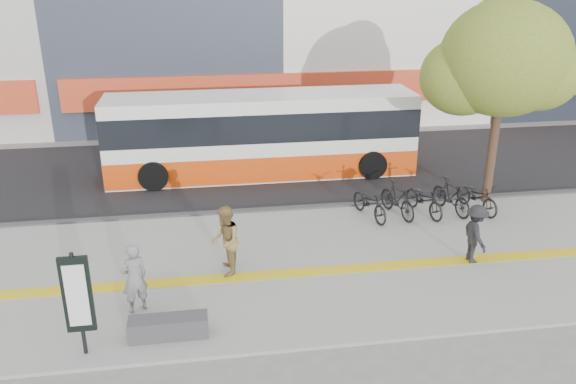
{
  "coord_description": "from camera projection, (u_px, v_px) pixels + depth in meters",
  "views": [
    {
      "loc": [
        -1.72,
        -11.52,
        7.23
      ],
      "look_at": [
        0.36,
        2.0,
        1.84
      ],
      "focal_mm": 36.5,
      "sensor_mm": 36.0,
      "label": 1
    }
  ],
  "objects": [
    {
      "name": "curb",
      "position": [
        262.0,
        211.0,
        18.06
      ],
      "size": [
        40.0,
        0.25,
        0.14
      ],
      "primitive_type": "cube",
      "color": "#343436",
      "rests_on": "ground"
    },
    {
      "name": "bicycle_row",
      "position": [
        424.0,
        199.0,
        17.64
      ],
      "size": [
        4.48,
        1.92,
        1.06
      ],
      "color": "black",
      "rests_on": "sidewalk"
    },
    {
      "name": "bus",
      "position": [
        262.0,
        137.0,
        20.85
      ],
      "size": [
        10.86,
        2.58,
        2.89
      ],
      "color": "white",
      "rests_on": "street"
    },
    {
      "name": "signboard",
      "position": [
        77.0,
        296.0,
        11.01
      ],
      "size": [
        0.55,
        0.1,
        2.2
      ],
      "color": "black",
      "rests_on": "sidewalk"
    },
    {
      "name": "bench",
      "position": [
        169.0,
        327.0,
        11.91
      ],
      "size": [
        1.6,
        0.45,
        0.45
      ],
      "primitive_type": "cube",
      "color": "#343436",
      "rests_on": "sidewalk"
    },
    {
      "name": "tactile_strip",
      "position": [
        280.0,
        274.0,
        14.38
      ],
      "size": [
        40.0,
        0.45,
        0.01
      ],
      "primitive_type": "cube",
      "color": "gold",
      "rests_on": "sidewalk"
    },
    {
      "name": "ground",
      "position": [
        286.0,
        298.0,
        13.49
      ],
      "size": [
        120.0,
        120.0,
        0.0
      ],
      "primitive_type": "plane",
      "color": "slate",
      "rests_on": "ground"
    },
    {
      "name": "seated_woman",
      "position": [
        134.0,
        278.0,
        12.6
      ],
      "size": [
        0.7,
        0.61,
        1.61
      ],
      "primitive_type": "imported",
      "rotation": [
        0.0,
        0.0,
        3.63
      ],
      "color": "black",
      "rests_on": "sidewalk"
    },
    {
      "name": "sidewalk",
      "position": [
        277.0,
        266.0,
        14.86
      ],
      "size": [
        40.0,
        7.0,
        0.08
      ],
      "primitive_type": "cube",
      "color": "gray",
      "rests_on": "ground"
    },
    {
      "name": "street_tree",
      "position": [
        501.0,
        61.0,
        17.28
      ],
      "size": [
        4.4,
        3.8,
        6.31
      ],
      "color": "#352218",
      "rests_on": "sidewalk"
    },
    {
      "name": "pedestrian_tan",
      "position": [
        225.0,
        241.0,
        14.12
      ],
      "size": [
        0.7,
        0.88,
        1.76
      ],
      "primitive_type": "imported",
      "rotation": [
        0.0,
        0.0,
        -1.61
      ],
      "color": "olive",
      "rests_on": "sidewalk"
    },
    {
      "name": "street",
      "position": [
        250.0,
        170.0,
        21.76
      ],
      "size": [
        40.0,
        8.0,
        0.06
      ],
      "primitive_type": "cube",
      "color": "black",
      "rests_on": "ground"
    },
    {
      "name": "pedestrian_dark",
      "position": [
        475.0,
        234.0,
        14.73
      ],
      "size": [
        0.58,
        1.0,
        1.54
      ],
      "primitive_type": "imported",
      "rotation": [
        0.0,
        0.0,
        1.56
      ],
      "color": "black",
      "rests_on": "sidewalk"
    }
  ]
}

